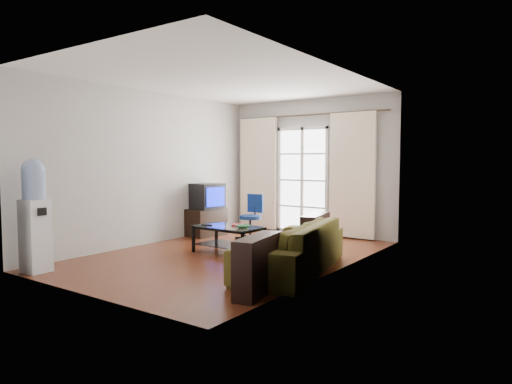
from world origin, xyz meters
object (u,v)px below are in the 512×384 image
at_px(crt_tv, 207,196).
at_px(water_cooler, 35,213).
at_px(task_chair, 251,226).
at_px(tv_stand, 206,222).
at_px(sofa, 292,247).
at_px(coffee_table, 228,236).

distance_m(crt_tv, water_cooler, 3.53).
bearing_deg(water_cooler, task_chair, 73.85).
distance_m(task_chair, water_cooler, 3.84).
height_order(tv_stand, task_chair, task_chair).
relative_size(sofa, crt_tv, 3.82).
bearing_deg(water_cooler, tv_stand, 88.33).
height_order(tv_stand, water_cooler, water_cooler).
relative_size(coffee_table, tv_stand, 1.50).
relative_size(coffee_table, water_cooler, 0.72).
bearing_deg(coffee_table, crt_tv, 142.28).
bearing_deg(sofa, crt_tv, -129.85).
xyz_separation_m(crt_tv, task_chair, (0.95, 0.18, -0.53)).
bearing_deg(task_chair, coffee_table, -73.82).
xyz_separation_m(sofa, task_chair, (-1.90, 1.71, -0.08)).
relative_size(crt_tv, water_cooler, 0.41).
height_order(coffee_table, water_cooler, water_cooler).
bearing_deg(task_chair, crt_tv, -173.45).
distance_m(sofa, task_chair, 2.56).
relative_size(sofa, tv_stand, 3.27).
bearing_deg(coffee_table, sofa, -17.08).
relative_size(sofa, water_cooler, 1.58).
height_order(sofa, coffee_table, sofa).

